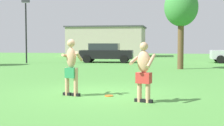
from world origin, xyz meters
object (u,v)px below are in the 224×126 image
Objects in this scene: player_near at (71,66)px; car_black_mid_lot at (106,52)px; tree_left_field at (181,9)px; player_in_red at (144,71)px; lamp_post at (26,24)px; frisbee at (109,96)px.

car_black_mid_lot is at bearing 97.72° from player_near.
car_black_mid_lot is 0.88× the size of tree_left_field.
player_near is at bearing -108.06° from tree_left_field.
player_in_red is at bearing -96.45° from tree_left_field.
lamp_post is (-8.34, 14.71, 2.22)m from player_near.
frisbee is 0.05× the size of tree_left_field.
tree_left_field reaches higher than frisbee.
tree_left_field is at bearing 71.94° from player_near.
player_near is 11.89m from tree_left_field.
lamp_post is (-10.59, 15.43, 2.27)m from player_in_red.
lamp_post reaches higher than frisbee.
tree_left_field is at bearing 83.55° from player_in_red.
frisbee is at bearing -78.43° from car_black_mid_lot.
player_near is 0.39× the size of car_black_mid_lot.
player_in_red is (2.26, -0.72, -0.05)m from player_near.
player_near reaches higher than player_in_red.
car_black_mid_lot is (-3.43, 16.73, 0.81)m from frisbee.
tree_left_field is (2.44, 10.86, 3.70)m from frisbee.
player_in_red reaches higher than frisbee.
car_black_mid_lot is 8.79m from tree_left_field.
lamp_post is at bearing 162.63° from tree_left_field.
frisbee is at bearing 6.27° from player_near.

